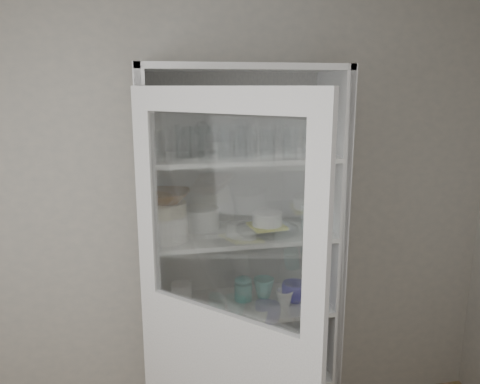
{
  "coord_description": "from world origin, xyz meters",
  "views": [
    {
      "loc": [
        -0.28,
        -1.0,
        2.0
      ],
      "look_at": [
        0.2,
        1.27,
        1.47
      ],
      "focal_mm": 35.0,
      "sensor_mm": 36.0,
      "label": 1
    }
  ],
  "objects_px": {
    "tin_box": "(252,365)",
    "yellow_trivet": "(267,226)",
    "plate_stack_back": "(200,218)",
    "mug_blue": "(294,292)",
    "goblet_3": "(312,135)",
    "terracotta_bowl": "(165,197)",
    "pantry_cabinet": "(238,284)",
    "goblet_0": "(202,136)",
    "goblet_1": "(215,137)",
    "cupboard_door": "(223,361)",
    "white_canister": "(182,295)",
    "glass_platter": "(267,229)",
    "mug_white": "(285,298)",
    "cream_bowl": "(166,209)",
    "white_ramekin": "(267,219)",
    "cream_dish": "(210,369)",
    "measuring_cups": "(175,311)",
    "plate_stack_front": "(166,227)",
    "mug_teal": "(264,288)",
    "teal_jar": "(243,290)",
    "grey_bowl_stack": "(315,217)",
    "goblet_2": "(242,134)"
  },
  "relations": [
    {
      "from": "tin_box",
      "to": "yellow_trivet",
      "type": "bearing_deg",
      "value": 12.68
    },
    {
      "from": "terracotta_bowl",
      "to": "yellow_trivet",
      "type": "xyz_separation_m",
      "value": [
        0.52,
        0.05,
        -0.19
      ]
    },
    {
      "from": "goblet_0",
      "to": "goblet_1",
      "type": "bearing_deg",
      "value": -6.19
    },
    {
      "from": "cupboard_door",
      "to": "mug_teal",
      "type": "relative_size",
      "value": 17.27
    },
    {
      "from": "measuring_cups",
      "to": "cream_bowl",
      "type": "bearing_deg",
      "value": 147.75
    },
    {
      "from": "terracotta_bowl",
      "to": "white_ramekin",
      "type": "height_order",
      "value": "terracotta_bowl"
    },
    {
      "from": "cream_bowl",
      "to": "mug_teal",
      "type": "relative_size",
      "value": 1.76
    },
    {
      "from": "plate_stack_front",
      "to": "plate_stack_back",
      "type": "bearing_deg",
      "value": 39.67
    },
    {
      "from": "plate_stack_back",
      "to": "mug_blue",
      "type": "height_order",
      "value": "plate_stack_back"
    },
    {
      "from": "goblet_0",
      "to": "glass_platter",
      "type": "height_order",
      "value": "goblet_0"
    },
    {
      "from": "goblet_0",
      "to": "mug_blue",
      "type": "xyz_separation_m",
      "value": [
        0.46,
        -0.15,
        -0.84
      ]
    },
    {
      "from": "pantry_cabinet",
      "to": "plate_stack_back",
      "type": "relative_size",
      "value": 10.53
    },
    {
      "from": "goblet_0",
      "to": "mug_white",
      "type": "relative_size",
      "value": 1.93
    },
    {
      "from": "cream_bowl",
      "to": "terracotta_bowl",
      "type": "relative_size",
      "value": 0.86
    },
    {
      "from": "glass_platter",
      "to": "mug_white",
      "type": "height_order",
      "value": "glass_platter"
    },
    {
      "from": "plate_stack_front",
      "to": "teal_jar",
      "type": "bearing_deg",
      "value": 12.16
    },
    {
      "from": "plate_stack_back",
      "to": "mug_teal",
      "type": "height_order",
      "value": "plate_stack_back"
    },
    {
      "from": "cream_bowl",
      "to": "mug_teal",
      "type": "xyz_separation_m",
      "value": [
        0.52,
        0.1,
        -0.5
      ]
    },
    {
      "from": "goblet_1",
      "to": "cream_dish",
      "type": "xyz_separation_m",
      "value": [
        -0.06,
        -0.12,
        -1.25
      ]
    },
    {
      "from": "mug_blue",
      "to": "cupboard_door",
      "type": "bearing_deg",
      "value": -135.92
    },
    {
      "from": "goblet_3",
      "to": "mug_blue",
      "type": "height_order",
      "value": "goblet_3"
    },
    {
      "from": "terracotta_bowl",
      "to": "yellow_trivet",
      "type": "bearing_deg",
      "value": 4.96
    },
    {
      "from": "cupboard_door",
      "to": "cream_bowl",
      "type": "height_order",
      "value": "cupboard_door"
    },
    {
      "from": "goblet_3",
      "to": "cream_dish",
      "type": "bearing_deg",
      "value": -168.61
    },
    {
      "from": "cupboard_door",
      "to": "mug_white",
      "type": "height_order",
      "value": "cupboard_door"
    },
    {
      "from": "goblet_3",
      "to": "plate_stack_front",
      "type": "distance_m",
      "value": 0.91
    },
    {
      "from": "goblet_1",
      "to": "plate_stack_front",
      "type": "bearing_deg",
      "value": -150.51
    },
    {
      "from": "goblet_0",
      "to": "white_canister",
      "type": "distance_m",
      "value": 0.84
    },
    {
      "from": "cupboard_door",
      "to": "goblet_1",
      "type": "distance_m",
      "value": 1.08
    },
    {
      "from": "cream_bowl",
      "to": "pantry_cabinet",
      "type": "bearing_deg",
      "value": 18.3
    },
    {
      "from": "plate_stack_back",
      "to": "mug_blue",
      "type": "xyz_separation_m",
      "value": [
        0.48,
        -0.14,
        -0.4
      ]
    },
    {
      "from": "yellow_trivet",
      "to": "white_canister",
      "type": "distance_m",
      "value": 0.58
    },
    {
      "from": "goblet_3",
      "to": "glass_platter",
      "type": "height_order",
      "value": "goblet_3"
    },
    {
      "from": "teal_jar",
      "to": "pantry_cabinet",
      "type": "bearing_deg",
      "value": 121.03
    },
    {
      "from": "cupboard_door",
      "to": "glass_platter",
      "type": "relative_size",
      "value": 6.11
    },
    {
      "from": "white_ramekin",
      "to": "cream_dish",
      "type": "bearing_deg",
      "value": -178.26
    },
    {
      "from": "white_ramekin",
      "to": "mug_blue",
      "type": "distance_m",
      "value": 0.44
    },
    {
      "from": "grey_bowl_stack",
      "to": "mug_white",
      "type": "height_order",
      "value": "grey_bowl_stack"
    },
    {
      "from": "cupboard_door",
      "to": "terracotta_bowl",
      "type": "height_order",
      "value": "cupboard_door"
    },
    {
      "from": "plate_stack_front",
      "to": "yellow_trivet",
      "type": "height_order",
      "value": "plate_stack_front"
    },
    {
      "from": "yellow_trivet",
      "to": "white_ramekin",
      "type": "relative_size",
      "value": 1.1
    },
    {
      "from": "mug_white",
      "to": "tin_box",
      "type": "distance_m",
      "value": 0.45
    },
    {
      "from": "goblet_0",
      "to": "mug_teal",
      "type": "distance_m",
      "value": 0.9
    },
    {
      "from": "mug_teal",
      "to": "mug_white",
      "type": "relative_size",
      "value": 1.25
    },
    {
      "from": "white_ramekin",
      "to": "tin_box",
      "type": "height_order",
      "value": "white_ramekin"
    },
    {
      "from": "white_ramekin",
      "to": "mug_white",
      "type": "xyz_separation_m",
      "value": [
        0.08,
        -0.07,
        -0.42
      ]
    },
    {
      "from": "plate_stack_front",
      "to": "glass_platter",
      "type": "xyz_separation_m",
      "value": [
        0.52,
        0.05,
        -0.05
      ]
    },
    {
      "from": "cupboard_door",
      "to": "mug_teal",
      "type": "height_order",
      "value": "cupboard_door"
    },
    {
      "from": "goblet_2",
      "to": "mug_teal",
      "type": "xyz_separation_m",
      "value": [
        0.11,
        -0.06,
        -0.84
      ]
    },
    {
      "from": "glass_platter",
      "to": "white_canister",
      "type": "height_order",
      "value": "glass_platter"
    }
  ]
}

